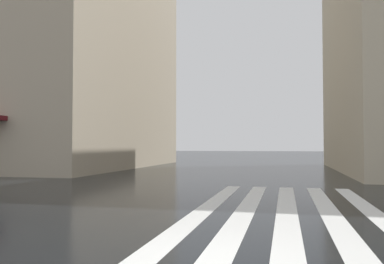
{
  "coord_description": "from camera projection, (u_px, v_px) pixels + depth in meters",
  "views": [
    {
      "loc": [
        -5.28,
        -1.26,
        1.61
      ],
      "look_at": [
        8.35,
        1.92,
        2.08
      ],
      "focal_mm": 37.47,
      "sensor_mm": 36.0,
      "label": 1
    }
  ],
  "objects": [
    {
      "name": "zebra_crossing",
      "position": [
        287.0,
        217.0,
        8.97
      ],
      "size": [
        13.0,
        4.5,
        0.01
      ],
      "color": "silver",
      "rests_on": "ground_plane"
    }
  ]
}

